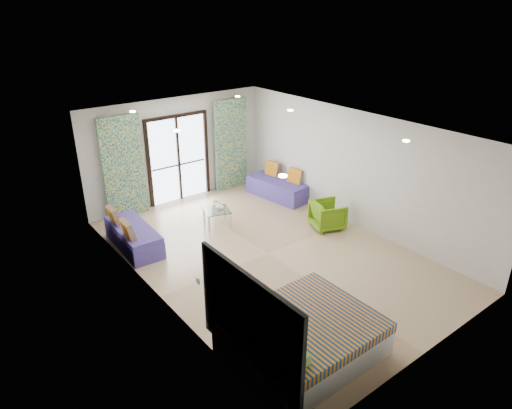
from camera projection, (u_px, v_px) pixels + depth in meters
floor at (268, 254)px, 9.60m from camera, size 5.00×7.50×0.01m
ceiling at (270, 128)px, 8.50m from camera, size 5.00×7.50×0.01m
wall_back at (177, 150)px, 11.76m from camera, size 5.00×0.01×2.70m
wall_front at (439, 278)px, 6.34m from camera, size 5.00×0.01×2.70m
wall_left at (154, 230)px, 7.66m from camera, size 0.01×7.50×2.70m
wall_right at (354, 169)px, 10.44m from camera, size 0.01×7.50×2.70m
balcony_door at (178, 154)px, 11.78m from camera, size 1.76×0.08×2.28m
balcony_rail at (179, 165)px, 11.91m from camera, size 1.52×0.03×0.04m
curtain_left at (123, 168)px, 10.81m from camera, size 1.00×0.10×2.50m
curtain_right at (231, 145)px, 12.53m from camera, size 1.00×0.10×2.50m
downlight_a at (283, 176)px, 6.28m from camera, size 0.12×0.12×0.02m
downlight_b at (406, 141)px, 7.84m from camera, size 0.12×0.12×0.02m
downlight_c at (177, 131)px, 8.45m from camera, size 0.12×0.12×0.02m
downlight_d at (290, 110)px, 10.01m from camera, size 0.12×0.12×0.02m
downlight_e at (133, 112)px, 9.90m from camera, size 0.12×0.12×0.02m
downlight_f at (237, 96)px, 11.45m from camera, size 0.12×0.12×0.02m
headboard at (248, 323)px, 5.92m from camera, size 0.06×2.10×1.50m
switch_plate at (198, 281)px, 6.82m from camera, size 0.02×0.10×0.10m
bed at (301, 337)px, 6.77m from camera, size 2.13×1.74×0.73m
daybed_left at (133, 236)px, 9.76m from camera, size 0.74×1.76×0.86m
daybed_right at (278, 188)px, 12.26m from camera, size 0.91×1.81×0.86m
coffee_table at (217, 211)px, 10.71m from camera, size 0.74×0.74×0.67m
vase at (220, 206)px, 10.65m from camera, size 0.20×0.21×0.18m
armchair at (328, 214)px, 10.57m from camera, size 0.84×0.86×0.71m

